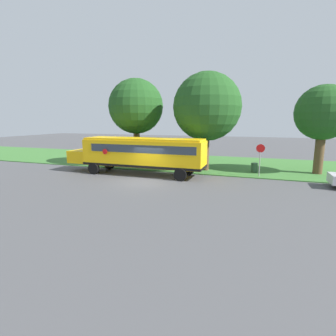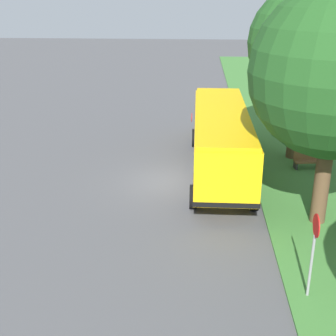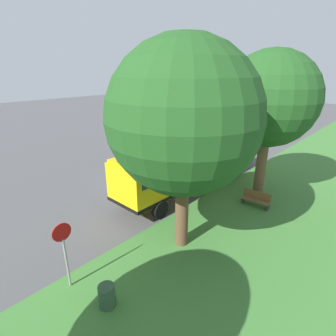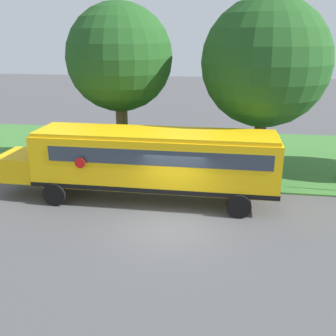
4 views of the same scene
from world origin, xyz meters
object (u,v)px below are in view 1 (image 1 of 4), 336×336
oak_tree_roadside_mid (206,107)px  trash_bin (254,168)px  oak_tree_far_end (322,113)px  school_bus (140,152)px  stop_sign (260,156)px  park_bench (153,161)px  oak_tree_beside_bus (136,107)px

oak_tree_roadside_mid → trash_bin: size_ratio=9.87×
oak_tree_far_end → trash_bin: size_ratio=8.42×
school_bus → stop_sign: size_ratio=4.53×
stop_sign → oak_tree_roadside_mid: bearing=-105.3°
school_bus → oak_tree_roadside_mid: (-3.51, 4.92, 3.92)m
trash_bin → park_bench: bearing=-93.2°
park_bench → trash_bin: size_ratio=1.83×
school_bus → oak_tree_beside_bus: size_ratio=1.43×
stop_sign → oak_tree_beside_bus: bearing=-97.8°
oak_tree_far_end → trash_bin: (1.11, -5.09, -4.77)m
oak_tree_roadside_mid → school_bus: bearing=-54.5°
oak_tree_roadside_mid → stop_sign: size_ratio=3.24×
trash_bin → oak_tree_roadside_mid: bearing=-84.3°
stop_sign → oak_tree_far_end: bearing=121.5°
stop_sign → park_bench: stop_sign is taller
oak_tree_beside_bus → stop_sign: (1.62, 11.86, -4.22)m
oak_tree_beside_bus → oak_tree_roadside_mid: bearing=87.5°
school_bus → park_bench: school_bus is taller
oak_tree_roadside_mid → stop_sign: bearing=74.7°
oak_tree_roadside_mid → oak_tree_far_end: size_ratio=1.17×
stop_sign → park_bench: bearing=-102.5°
oak_tree_roadside_mid → park_bench: 7.84m
school_bus → trash_bin: bearing=113.0°
oak_tree_far_end → park_bench: oak_tree_far_end is taller
trash_bin → oak_tree_far_end: bearing=102.3°
park_bench → trash_bin: 10.01m
oak_tree_roadside_mid → park_bench: bearing=-100.1°
oak_tree_beside_bus → park_bench: (-0.69, 1.44, -5.49)m
oak_tree_roadside_mid → stop_sign: (1.31, 4.79, -4.11)m
school_bus → trash_bin: school_bus is taller
oak_tree_roadside_mid → oak_tree_far_end: oak_tree_roadside_mid is taller
park_bench → trash_bin: (0.56, 9.99, -0.02)m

